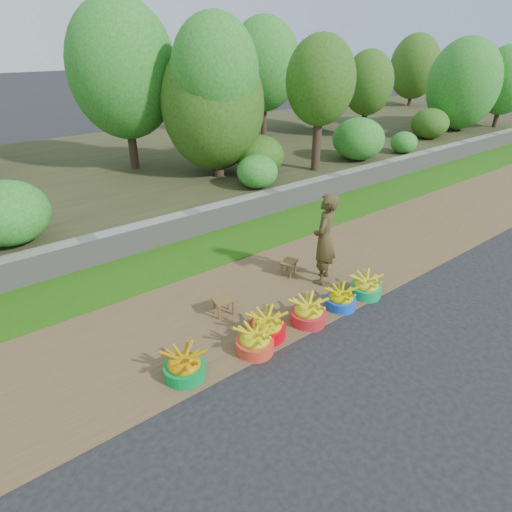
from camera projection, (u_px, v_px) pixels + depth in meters
ground_plane at (331, 323)px, 6.49m from camera, size 120.00×120.00×0.00m
dirt_shoulder at (277, 288)px, 7.36m from camera, size 80.00×2.50×0.02m
grass_verge at (214, 248)px, 8.76m from camera, size 80.00×1.50×0.04m
retaining_wall at (192, 223)px, 9.24m from camera, size 80.00×0.35×0.55m
earth_bank at (108, 174)px, 12.70m from camera, size 80.00×10.00×0.50m
vegetation at (117, 93)px, 10.82m from camera, size 36.97×8.34×4.61m
basin_a at (184, 366)px, 5.38m from camera, size 0.53×0.53×0.40m
basin_b at (255, 341)px, 5.82m from camera, size 0.53×0.53×0.39m
basin_c at (267, 327)px, 6.10m from camera, size 0.55×0.55×0.41m
basin_d at (308, 312)px, 6.42m from camera, size 0.55×0.55×0.41m
basin_e at (341, 299)px, 6.79m from camera, size 0.48×0.48×0.36m
basin_f at (366, 286)px, 7.10m from camera, size 0.52×0.52×0.39m
stool_left at (223, 302)px, 6.56m from camera, size 0.35×0.29×0.28m
stool_right at (289, 264)px, 7.68m from camera, size 0.37×0.33×0.27m
vendor_woman at (324, 239)px, 7.23m from camera, size 0.70×0.62×1.60m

